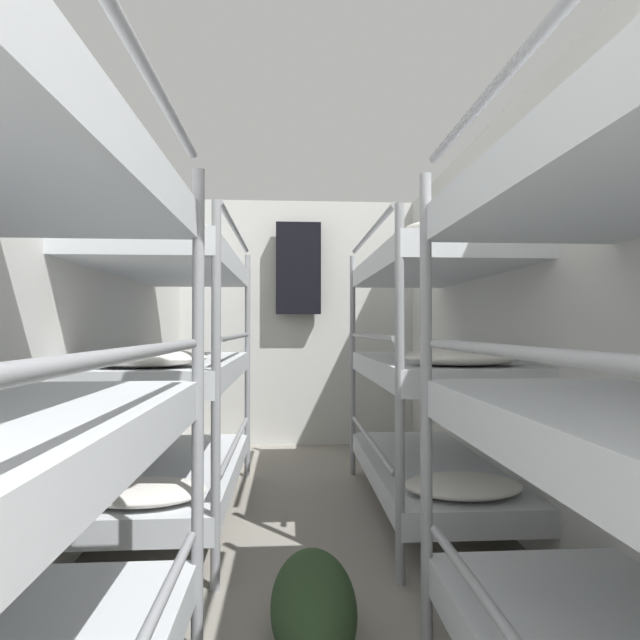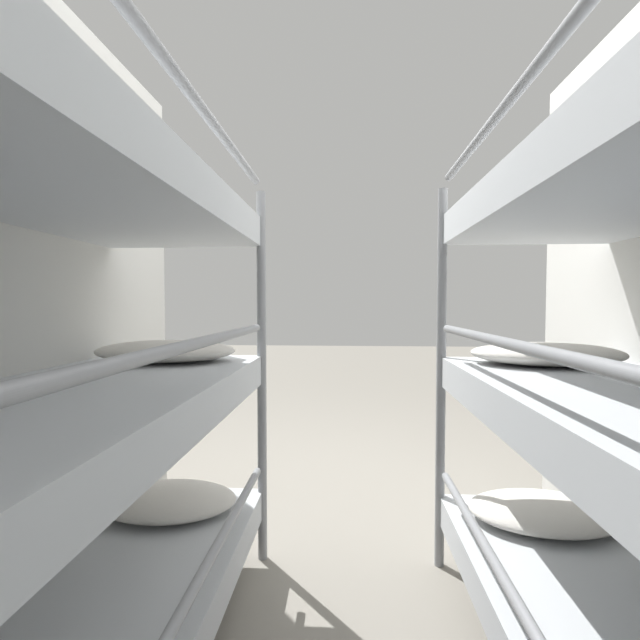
# 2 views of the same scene
# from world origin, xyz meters

# --- Properties ---
(wall_left) EXTENTS (0.06, 5.60, 2.47)m
(wall_left) POSITION_xyz_m (-1.20, 2.74, 1.23)
(wall_left) COLOR silver
(wall_left) RESTS_ON ground_plane
(wall_right) EXTENTS (0.06, 5.60, 2.47)m
(wall_right) POSITION_xyz_m (1.20, 2.74, 1.23)
(wall_right) COLOR silver
(wall_right) RESTS_ON ground_plane
(wall_back) EXTENTS (2.46, 0.06, 2.47)m
(wall_back) POSITION_xyz_m (0.00, 5.51, 1.23)
(wall_back) COLOR silver
(wall_back) RESTS_ON ground_plane
(bunk_stack_left_far) EXTENTS (0.77, 1.76, 1.80)m
(bunk_stack_left_far) POSITION_xyz_m (-0.79, 3.52, 0.93)
(bunk_stack_left_far) COLOR gray
(bunk_stack_left_far) RESTS_ON ground_plane
(bunk_stack_right_far) EXTENTS (0.77, 1.76, 1.80)m
(bunk_stack_right_far) POSITION_xyz_m (0.79, 3.52, 0.93)
(bunk_stack_right_far) COLOR gray
(bunk_stack_right_far) RESTS_ON ground_plane
(duffel_bag) EXTENTS (0.32, 0.64, 0.32)m
(duffel_bag) POSITION_xyz_m (0.00, 2.30, 0.16)
(duffel_bag) COLOR #23381E
(duffel_bag) RESTS_ON ground_plane
(hanging_coat) EXTENTS (0.44, 0.12, 0.90)m
(hanging_coat) POSITION_xyz_m (0.00, 5.36, 1.77)
(hanging_coat) COLOR black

